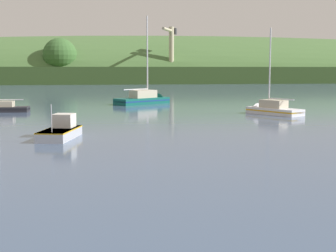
{
  "coord_description": "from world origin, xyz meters",
  "views": [
    {
      "loc": [
        -7.24,
        -4.53,
        5.04
      ],
      "look_at": [
        -1.44,
        28.76,
        1.01
      ],
      "focal_mm": 51.59,
      "sensor_mm": 36.0,
      "label": 1
    }
  ],
  "objects_px": {
    "sailboat_midwater_white": "(269,112)",
    "sailboat_near_mooring": "(147,102)",
    "dockside_crane": "(171,55)",
    "fishing_boat_moored": "(62,132)"
  },
  "relations": [
    {
      "from": "sailboat_midwater_white",
      "to": "sailboat_near_mooring",
      "type": "bearing_deg",
      "value": 5.37
    },
    {
      "from": "dockside_crane",
      "to": "sailboat_near_mooring",
      "type": "xyz_separation_m",
      "value": [
        -21.7,
        -100.49,
        -9.32
      ]
    },
    {
      "from": "dockside_crane",
      "to": "fishing_boat_moored",
      "type": "xyz_separation_m",
      "value": [
        -32.3,
        -133.52,
        -9.21
      ]
    },
    {
      "from": "dockside_crane",
      "to": "sailboat_midwater_white",
      "type": "xyz_separation_m",
      "value": [
        -10.31,
        -118.49,
        -9.38
      ]
    },
    {
      "from": "sailboat_near_mooring",
      "to": "sailboat_midwater_white",
      "type": "relative_size",
      "value": 1.31
    },
    {
      "from": "dockside_crane",
      "to": "sailboat_near_mooring",
      "type": "distance_m",
      "value": 103.23
    },
    {
      "from": "sailboat_midwater_white",
      "to": "fishing_boat_moored",
      "type": "height_order",
      "value": "sailboat_midwater_white"
    },
    {
      "from": "dockside_crane",
      "to": "sailboat_near_mooring",
      "type": "bearing_deg",
      "value": 11.85
    },
    {
      "from": "dockside_crane",
      "to": "sailboat_midwater_white",
      "type": "relative_size",
      "value": 1.87
    },
    {
      "from": "dockside_crane",
      "to": "sailboat_midwater_white",
      "type": "distance_m",
      "value": 119.31
    }
  ]
}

